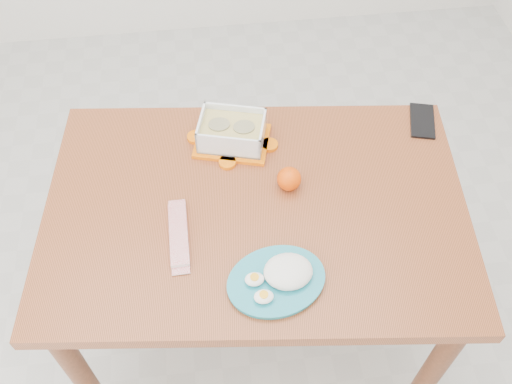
{
  "coord_description": "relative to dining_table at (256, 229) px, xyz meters",
  "views": [
    {
      "loc": [
        0.03,
        -0.93,
        1.97
      ],
      "look_at": [
        0.14,
        -0.05,
        0.81
      ],
      "focal_mm": 40.0,
      "sensor_mm": 36.0,
      "label": 1
    }
  ],
  "objects": [
    {
      "name": "candy_bar",
      "position": [
        -0.21,
        -0.07,
        0.12
      ],
      "size": [
        0.05,
        0.19,
        0.02
      ],
      "primitive_type": "cube",
      "rotation": [
        0.0,
        0.0,
        1.58
      ],
      "color": "#B30910",
      "rests_on": "dining_table"
    },
    {
      "name": "smartphone",
      "position": [
        0.53,
        0.24,
        0.11
      ],
      "size": [
        0.1,
        0.15,
        0.01
      ],
      "primitive_type": "cube",
      "rotation": [
        0.0,
        0.0,
        -0.26
      ],
      "color": "black",
      "rests_on": "dining_table"
    },
    {
      "name": "food_container",
      "position": [
        -0.04,
        0.23,
        0.15
      ],
      "size": [
        0.24,
        0.2,
        0.09
      ],
      "rotation": [
        0.0,
        0.0,
        -0.27
      ],
      "color": "orange",
      "rests_on": "dining_table"
    },
    {
      "name": "ground",
      "position": [
        -0.14,
        0.05,
        -0.64
      ],
      "size": [
        3.5,
        3.5,
        0.0
      ],
      "primitive_type": "plane",
      "color": "#B7B7B2",
      "rests_on": "ground"
    },
    {
      "name": "rice_plate",
      "position": [
        0.03,
        -0.23,
        0.13
      ],
      "size": [
        0.28,
        0.28,
        0.06
      ],
      "rotation": [
        0.0,
        0.0,
        0.23
      ],
      "color": "teal",
      "rests_on": "dining_table"
    },
    {
      "name": "orange_fruit",
      "position": [
        0.1,
        0.05,
        0.14
      ],
      "size": [
        0.07,
        0.07,
        0.07
      ],
      "primitive_type": "sphere",
      "color": "#E33E04",
      "rests_on": "dining_table"
    },
    {
      "name": "dining_table",
      "position": [
        0.0,
        0.0,
        0.0
      ],
      "size": [
        1.19,
        0.86,
        0.75
      ],
      "rotation": [
        0.0,
        0.0,
        -0.11
      ],
      "color": "#9F4E2D",
      "rests_on": "ground"
    }
  ]
}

